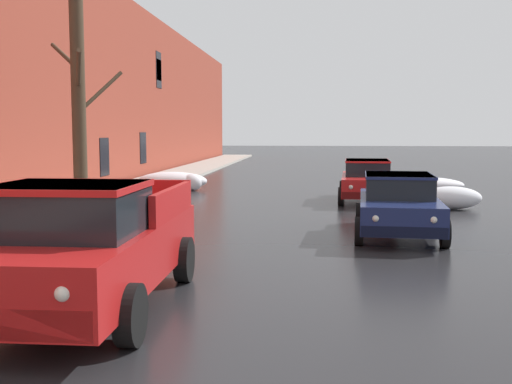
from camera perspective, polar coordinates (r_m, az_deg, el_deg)
left_sidewalk_slab at (r=20.10m, az=-15.91°, el=-1.22°), size 2.65×80.00×0.14m
brick_townhouse_facade at (r=20.80m, az=-20.99°, el=10.67°), size 0.63×80.00×8.70m
snow_bank_along_left_kerb at (r=24.92m, az=15.25°, el=0.66°), size 3.12×1.26×0.71m
snow_bank_mid_block_left at (r=25.30m, az=-7.47°, el=1.00°), size 2.87×1.27×0.75m
snow_bank_near_corner_right at (r=19.90m, az=17.50°, el=-0.54°), size 1.88×0.93×0.71m
snow_bank_along_right_kerb at (r=13.31m, az=-19.91°, el=-3.75°), size 2.48×1.14×0.62m
bare_tree_mid_block at (r=16.68m, az=-16.12°, el=8.35°), size 2.15×2.98×6.39m
pickup_truck_red_approaching_near_lane at (r=8.61m, az=-15.52°, el=-4.75°), size 2.29×5.07×1.76m
sedan_darkblue_parked_kerbside_close at (r=14.50m, az=13.06°, el=-1.02°), size 2.17×4.24×1.42m
sedan_red_parked_kerbside_mid at (r=21.41m, az=10.25°, el=1.16°), size 2.08×4.47×1.42m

